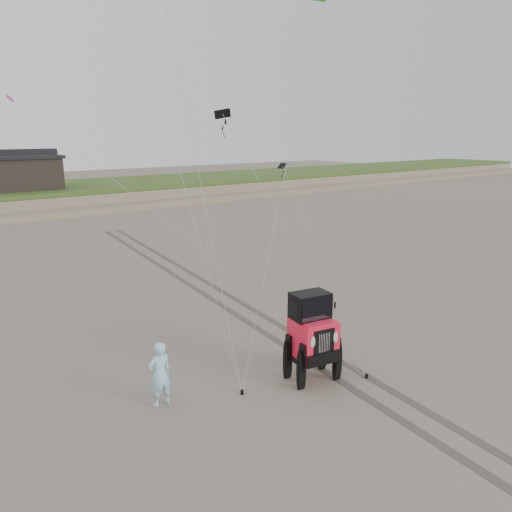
% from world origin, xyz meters
% --- Properties ---
extents(ground, '(160.00, 160.00, 0.00)m').
position_xyz_m(ground, '(0.00, 0.00, 0.00)').
color(ground, '#6B6054').
rests_on(ground, ground).
extents(cabin, '(6.40, 5.40, 3.35)m').
position_xyz_m(cabin, '(2.00, 37.00, 3.24)').
color(cabin, black).
rests_on(cabin, dune_ridge).
extents(jeep, '(3.14, 5.40, 1.89)m').
position_xyz_m(jeep, '(-0.16, -0.38, 0.94)').
color(jeep, '#FF1A37').
rests_on(jeep, ground).
extents(man, '(0.59, 0.40, 1.61)m').
position_xyz_m(man, '(-3.91, 0.96, 0.81)').
color(man, '#84C2CC').
rests_on(man, ground).
extents(kite_flock, '(10.58, 7.69, 8.60)m').
position_xyz_m(kite_flock, '(1.81, 7.55, 10.26)').
color(kite_flock, '#3FF22A').
rests_on(kite_flock, ground).
extents(stake_main, '(0.08, 0.08, 0.12)m').
position_xyz_m(stake_main, '(-2.09, 0.14, 0.06)').
color(stake_main, black).
rests_on(stake_main, ground).
extents(stake_aux, '(0.08, 0.08, 0.12)m').
position_xyz_m(stake_aux, '(1.02, -1.25, 0.06)').
color(stake_aux, black).
rests_on(stake_aux, ground).
extents(tire_tracks, '(5.22, 29.74, 0.01)m').
position_xyz_m(tire_tracks, '(2.00, 8.00, 0.00)').
color(tire_tracks, '#4C443D').
rests_on(tire_tracks, ground).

